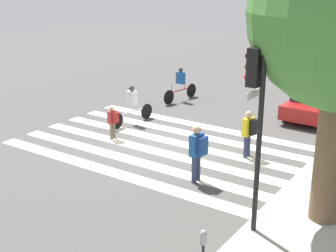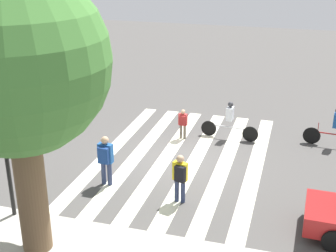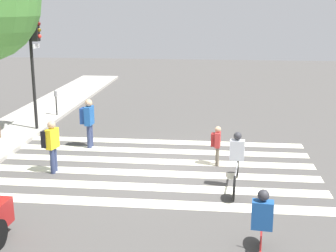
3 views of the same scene
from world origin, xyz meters
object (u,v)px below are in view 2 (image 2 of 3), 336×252
at_px(pedestrian_child_with_backpack, 180,176).
at_px(pedestrian_adult_yellow_jacket, 105,157).
at_px(pedestrian_adult_tall_backpack, 183,122).
at_px(street_tree, 16,65).
at_px(cyclist_far_lane, 230,119).
at_px(traffic_light, 3,114).
at_px(cyclist_mid_street, 336,127).

relative_size(pedestrian_child_with_backpack, pedestrian_adult_yellow_jacket, 0.92).
relative_size(pedestrian_child_with_backpack, pedestrian_adult_tall_backpack, 1.26).
bearing_deg(pedestrian_child_with_backpack, street_tree, -115.80).
distance_m(pedestrian_adult_tall_backpack, cyclist_far_lane, 1.93).
xyz_separation_m(pedestrian_adult_tall_backpack, cyclist_far_lane, (-1.84, -0.56, 0.12)).
xyz_separation_m(traffic_light, pedestrian_adult_tall_backpack, (-3.27, -7.05, -2.50)).
bearing_deg(street_tree, traffic_light, -41.49).
distance_m(traffic_light, cyclist_mid_street, 12.41).
bearing_deg(cyclist_mid_street, pedestrian_child_with_backpack, 56.70).
xyz_separation_m(street_tree, pedestrian_adult_tall_backpack, (-1.76, -8.38, -4.31)).
relative_size(traffic_light, pedestrian_adult_yellow_jacket, 2.65).
bearing_deg(cyclist_far_lane, pedestrian_adult_yellow_jacket, 62.18).
bearing_deg(pedestrian_adult_tall_backpack, cyclist_mid_street, 14.06).
relative_size(street_tree, pedestrian_child_with_backpack, 4.55).
bearing_deg(cyclist_mid_street, cyclist_far_lane, 10.60).
relative_size(street_tree, cyclist_far_lane, 3.05).
bearing_deg(pedestrian_child_with_backpack, cyclist_far_lane, 97.95).
relative_size(pedestrian_child_with_backpack, cyclist_far_lane, 0.67).
distance_m(traffic_light, pedestrian_adult_yellow_jacket, 3.81).
xyz_separation_m(pedestrian_adult_yellow_jacket, cyclist_far_lane, (-3.30, -5.09, -0.16)).
height_order(cyclist_far_lane, cyclist_mid_street, cyclist_mid_street).
distance_m(pedestrian_adult_yellow_jacket, cyclist_far_lane, 6.07).
height_order(pedestrian_adult_yellow_jacket, cyclist_far_lane, pedestrian_adult_yellow_jacket).
bearing_deg(street_tree, pedestrian_adult_yellow_jacket, -94.45).
bearing_deg(traffic_light, pedestrian_adult_yellow_jacket, -125.72).
height_order(traffic_light, street_tree, street_tree).
bearing_deg(traffic_light, pedestrian_adult_tall_backpack, -114.90).
bearing_deg(cyclist_far_lane, pedestrian_adult_tall_backpack, 22.00).
bearing_deg(cyclist_far_lane, pedestrian_child_with_backpack, 88.37).
bearing_deg(pedestrian_adult_yellow_jacket, traffic_light, -122.02).
height_order(street_tree, pedestrian_child_with_backpack, street_tree).
bearing_deg(pedestrian_adult_yellow_jacket, cyclist_mid_street, 39.75).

